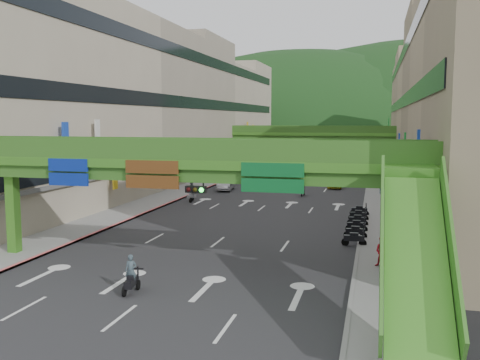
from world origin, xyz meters
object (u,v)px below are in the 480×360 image
Objects in this scene: scooter_rider_near at (131,276)px; car_silver at (226,184)px; overpass_near at (198,175)px; car_yellow at (335,182)px; scooter_rider_mid at (303,186)px; pedestrian_red at (383,255)px.

car_silver is at bearing 98.82° from scooter_rider_near.
scooter_rider_near reaches higher than car_silver.
overpass_near is at bearing 66.92° from scooter_rider_near.
overpass_near reaches higher than car_silver.
car_silver reaches higher than car_yellow.
scooter_rider_mid is (3.54, 33.93, 0.21)m from scooter_rider_near.
pedestrian_red reaches higher than car_yellow.
scooter_rider_near is at bearing -87.60° from car_silver.
overpass_near reaches higher than car_yellow.
scooter_rider_mid is at bearing -110.05° from car_yellow.
overpass_near is at bearing -83.19° from car_silver.
car_silver is 33.80m from pedestrian_red.
scooter_rider_mid is (1.67, 29.55, -4.16)m from overpass_near.
overpass_near is 6.46m from scooter_rider_near.
car_yellow is at bearing 83.02° from overpass_near.
scooter_rider_near is at bearing -97.97° from car_yellow.
overpass_near is 32.98m from car_silver.
car_yellow is (4.54, 37.06, -4.50)m from overpass_near.
scooter_rider_mid is 8.05m from car_yellow.
scooter_rider_mid reaches higher than car_yellow.
car_yellow is at bearing 113.21° from pedestrian_red.
overpass_near is 15.16× the size of scooter_rider_near.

